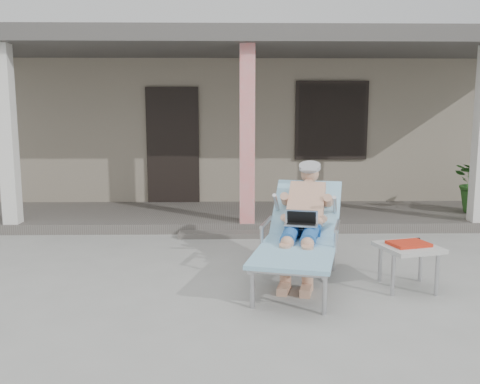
{
  "coord_description": "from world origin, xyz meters",
  "views": [
    {
      "loc": [
        -0.24,
        -5.35,
        1.76
      ],
      "look_at": [
        -0.13,
        0.6,
        0.85
      ],
      "focal_mm": 38.0,
      "sensor_mm": 36.0,
      "label": 1
    }
  ],
  "objects": [
    {
      "name": "ground",
      "position": [
        0.0,
        0.0,
        0.0
      ],
      "size": [
        60.0,
        60.0,
        0.0
      ],
      "primitive_type": "plane",
      "color": "#9E9E99",
      "rests_on": "ground"
    },
    {
      "name": "side_table",
      "position": [
        1.55,
        -0.39,
        0.41
      ],
      "size": [
        0.66,
        0.66,
        0.48
      ],
      "rotation": [
        0.0,
        0.0,
        0.27
      ],
      "color": "#B4B4AF",
      "rests_on": "ground"
    },
    {
      "name": "porch_overhang",
      "position": [
        0.0,
        2.95,
        2.79
      ],
      "size": [
        10.0,
        2.3,
        2.85
      ],
      "color": "silver",
      "rests_on": "porch_deck"
    },
    {
      "name": "house",
      "position": [
        0.0,
        6.5,
        1.67
      ],
      "size": [
        10.4,
        5.4,
        3.3
      ],
      "color": "gray",
      "rests_on": "ground"
    },
    {
      "name": "lounger",
      "position": [
        0.52,
        -0.04,
        0.8
      ],
      "size": [
        1.22,
        2.08,
        1.3
      ],
      "rotation": [
        0.0,
        0.0,
        -0.26
      ],
      "color": "#B7B7BC",
      "rests_on": "ground"
    },
    {
      "name": "porch_step",
      "position": [
        0.0,
        1.85,
        0.04
      ],
      "size": [
        2.0,
        0.3,
        0.07
      ],
      "primitive_type": "cube",
      "color": "#605B56",
      "rests_on": "ground"
    },
    {
      "name": "porch_deck",
      "position": [
        0.0,
        3.0,
        0.07
      ],
      "size": [
        10.0,
        2.0,
        0.15
      ],
      "primitive_type": "cube",
      "color": "#605B56",
      "rests_on": "ground"
    }
  ]
}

